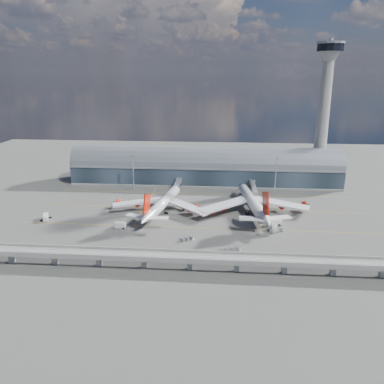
# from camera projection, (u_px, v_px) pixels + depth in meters

# --- Properties ---
(ground) EXTENTS (500.00, 500.00, 0.00)m
(ground) POSITION_uv_depth(u_px,v_px,m) (198.00, 221.00, 213.57)
(ground) COLOR #474744
(ground) RESTS_ON ground
(taxi_lines) EXTENTS (200.00, 80.12, 0.01)m
(taxi_lines) POSITION_uv_depth(u_px,v_px,m) (200.00, 207.00, 234.53)
(taxi_lines) COLOR gold
(taxi_lines) RESTS_ON ground
(terminal) EXTENTS (200.00, 30.00, 28.00)m
(terminal) POSITION_uv_depth(u_px,v_px,m) (205.00, 168.00, 284.05)
(terminal) COLOR #202C36
(terminal) RESTS_ON ground
(control_tower) EXTENTS (19.00, 19.00, 103.00)m
(control_tower) POSITION_uv_depth(u_px,v_px,m) (323.00, 115.00, 269.91)
(control_tower) COLOR gray
(control_tower) RESTS_ON ground
(guideway) EXTENTS (220.00, 8.50, 7.20)m
(guideway) POSITION_uv_depth(u_px,v_px,m) (190.00, 258.00, 159.77)
(guideway) COLOR gray
(guideway) RESTS_ON ground
(floodlight_mast_left) EXTENTS (3.00, 0.70, 25.70)m
(floodlight_mast_left) POSITION_uv_depth(u_px,v_px,m) (133.00, 172.00, 265.37)
(floodlight_mast_left) COLOR gray
(floodlight_mast_left) RESTS_ON ground
(floodlight_mast_right) EXTENTS (3.00, 0.70, 25.70)m
(floodlight_mast_right) POSITION_uv_depth(u_px,v_px,m) (276.00, 174.00, 257.71)
(floodlight_mast_right) COLOR gray
(floodlight_mast_right) RESTS_ON ground
(airliner_left) EXTENTS (64.08, 67.45, 20.61)m
(airliner_left) POSITION_uv_depth(u_px,v_px,m) (162.00, 203.00, 224.38)
(airliner_left) COLOR white
(airliner_left) RESTS_ON ground
(airliner_right) EXTENTS (70.12, 73.36, 23.32)m
(airliner_right) POSITION_uv_depth(u_px,v_px,m) (253.00, 204.00, 223.58)
(airliner_right) COLOR white
(airliner_right) RESTS_ON ground
(jet_bridge_left) EXTENTS (4.40, 28.00, 7.25)m
(jet_bridge_left) POSITION_uv_depth(u_px,v_px,m) (177.00, 185.00, 263.77)
(jet_bridge_left) COLOR gray
(jet_bridge_left) RESTS_ON ground
(jet_bridge_right) EXTENTS (4.40, 32.00, 7.25)m
(jet_bridge_right) POSITION_uv_depth(u_px,v_px,m) (253.00, 187.00, 257.85)
(jet_bridge_right) COLOR gray
(jet_bridge_right) RESTS_ON ground
(service_truck_0) EXTENTS (5.26, 8.13, 3.21)m
(service_truck_0) POSITION_uv_depth(u_px,v_px,m) (46.00, 217.00, 214.47)
(service_truck_0) COLOR silver
(service_truck_0) RESTS_ON ground
(service_truck_1) EXTENTS (5.90, 3.19, 3.32)m
(service_truck_1) POSITION_uv_depth(u_px,v_px,m) (120.00, 225.00, 203.08)
(service_truck_1) COLOR silver
(service_truck_1) RESTS_ON ground
(service_truck_2) EXTENTS (8.22, 4.25, 2.87)m
(service_truck_2) POSITION_uv_depth(u_px,v_px,m) (275.00, 222.00, 207.47)
(service_truck_2) COLOR silver
(service_truck_2) RESTS_ON ground
(service_truck_3) EXTENTS (3.20, 6.81, 3.20)m
(service_truck_3) POSITION_uv_depth(u_px,v_px,m) (274.00, 228.00, 199.94)
(service_truck_3) COLOR silver
(service_truck_3) RESTS_ON ground
(service_truck_4) EXTENTS (3.61, 5.10, 2.70)m
(service_truck_4) POSITION_uv_depth(u_px,v_px,m) (242.00, 193.00, 257.90)
(service_truck_4) COLOR silver
(service_truck_4) RESTS_ON ground
(service_truck_5) EXTENTS (4.71, 5.44, 2.54)m
(service_truck_5) POSITION_uv_depth(u_px,v_px,m) (186.00, 207.00, 230.92)
(service_truck_5) COLOR silver
(service_truck_5) RESTS_ON ground
(cargo_train_0) EXTENTS (7.48, 5.09, 1.71)m
(cargo_train_0) POSITION_uv_depth(u_px,v_px,m) (187.00, 239.00, 188.69)
(cargo_train_0) COLOR gray
(cargo_train_0) RESTS_ON ground
(cargo_train_1) EXTENTS (10.66, 4.59, 1.77)m
(cargo_train_1) POSITION_uv_depth(u_px,v_px,m) (230.00, 249.00, 177.41)
(cargo_train_1) COLOR gray
(cargo_train_1) RESTS_ON ground
(cargo_train_2) EXTENTS (8.63, 5.54, 1.95)m
(cargo_train_2) POSITION_uv_depth(u_px,v_px,m) (277.00, 230.00, 198.44)
(cargo_train_2) COLOR gray
(cargo_train_2) RESTS_ON ground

